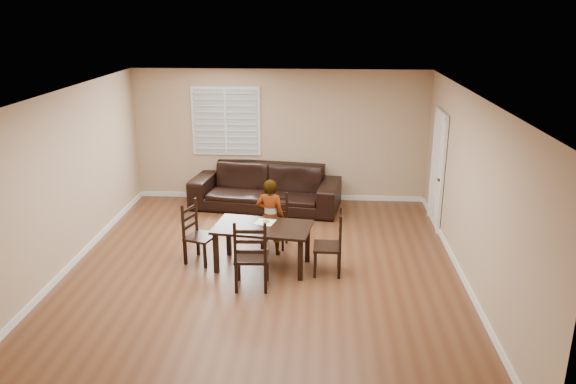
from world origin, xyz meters
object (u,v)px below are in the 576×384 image
object	(u,v)px
chair_far	(251,260)
child	(270,217)
chair_right	(335,245)
sofa	(266,187)
dining_table	(263,231)
donut	(266,221)
chair_near	(276,221)
chair_left	(194,234)

from	to	relation	value
chair_far	child	bearing A→B (deg)	-99.14
chair_right	sofa	bearing A→B (deg)	-154.06
dining_table	chair_far	xyz separation A→B (m)	(-0.08, -0.79, -0.11)
child	chair_right	bearing A→B (deg)	157.04
dining_table	chair_far	size ratio (longest dim) A/B	1.45
child	sofa	xyz separation A→B (m)	(-0.30, 2.20, -0.21)
child	donut	world-z (taller)	child
donut	sofa	world-z (taller)	sofa
chair_near	child	world-z (taller)	child
dining_table	donut	distance (m)	0.20
chair_near	donut	bearing A→B (deg)	-88.93
chair_right	sofa	size ratio (longest dim) A/B	0.34
chair_left	sofa	bearing A→B (deg)	0.15
chair_left	chair_right	xyz separation A→B (m)	(2.22, -0.30, 0.00)
dining_table	chair_near	world-z (taller)	chair_near
dining_table	donut	world-z (taller)	donut
chair_far	child	world-z (taller)	child
chair_left	donut	bearing A→B (deg)	-71.58
chair_left	donut	world-z (taller)	chair_left
chair_far	child	distance (m)	1.33
chair_right	sofa	distance (m)	3.16
sofa	child	bearing A→B (deg)	-73.63
sofa	chair_far	bearing A→B (deg)	-79.00
chair_far	sofa	bearing A→B (deg)	-90.05
chair_right	child	size ratio (longest dim) A/B	0.78
dining_table	chair_far	distance (m)	0.80
dining_table	chair_right	distance (m)	1.13
chair_right	sofa	world-z (taller)	chair_right
chair_right	child	bearing A→B (deg)	-121.49
donut	sofa	size ratio (longest dim) A/B	0.04
child	donut	distance (m)	0.37
child	chair_near	bearing A→B (deg)	-88.24
chair_near	sofa	world-z (taller)	chair_near
chair_near	sofa	bearing A→B (deg)	108.42
dining_table	child	distance (m)	0.53
chair_left	child	bearing A→B (deg)	-54.34
chair_left	donut	distance (m)	1.17
dining_table	chair_left	xyz separation A→B (m)	(-1.10, 0.17, -0.15)
child	chair_far	bearing A→B (deg)	92.65
chair_far	donut	distance (m)	0.98
chair_far	child	size ratio (longest dim) A/B	0.84
chair_far	chair_left	size ratio (longest dim) A/B	1.09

